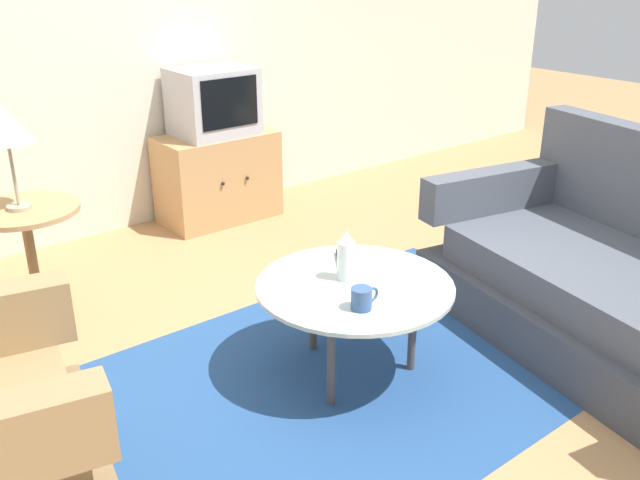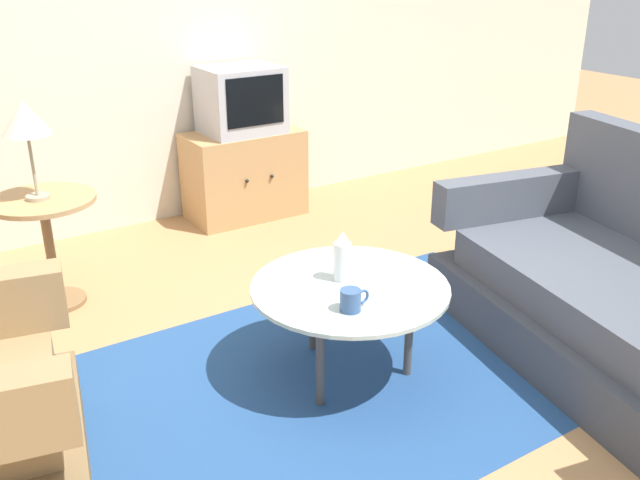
% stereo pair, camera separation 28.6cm
% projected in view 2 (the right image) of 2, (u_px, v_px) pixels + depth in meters
% --- Properties ---
extents(ground_plane, '(16.00, 16.00, 0.00)m').
position_uv_depth(ground_plane, '(321.00, 383.00, 3.04)').
color(ground_plane, '#AD7F51').
extents(back_wall, '(9.00, 0.12, 2.70)m').
position_uv_depth(back_wall, '(116.00, 17.00, 4.33)').
color(back_wall, beige).
rests_on(back_wall, ground).
extents(area_rug, '(2.42, 1.62, 0.00)m').
position_uv_depth(area_rug, '(348.00, 372.00, 3.11)').
color(area_rug, navy).
rests_on(area_rug, ground).
extents(couch, '(1.30, 1.95, 0.94)m').
position_uv_depth(couch, '(637.00, 300.00, 3.11)').
color(couch, '#3E424B').
rests_on(couch, ground).
extents(coffee_table, '(0.84, 0.84, 0.44)m').
position_uv_depth(coffee_table, '(349.00, 292.00, 2.96)').
color(coffee_table, '#B2C6C1').
rests_on(coffee_table, ground).
extents(side_table, '(0.53, 0.53, 0.59)m').
position_uv_depth(side_table, '(47.00, 228.00, 3.56)').
color(side_table, tan).
rests_on(side_table, ground).
extents(tv_stand, '(0.78, 0.45, 0.60)m').
position_uv_depth(tv_stand, '(244.00, 174.00, 4.83)').
color(tv_stand, tan).
rests_on(tv_stand, ground).
extents(television, '(0.51, 0.43, 0.44)m').
position_uv_depth(television, '(241.00, 100.00, 4.64)').
color(television, '#B7B7BC').
rests_on(television, tv_stand).
extents(table_lamp, '(0.24, 0.24, 0.49)m').
position_uv_depth(table_lamp, '(25.00, 121.00, 3.33)').
color(table_lamp, '#9E937A').
rests_on(table_lamp, side_table).
extents(vase, '(0.08, 0.08, 0.22)m').
position_uv_depth(vase, '(342.00, 257.00, 2.95)').
color(vase, white).
rests_on(vase, coffee_table).
extents(mug, '(0.13, 0.08, 0.09)m').
position_uv_depth(mug, '(351.00, 300.00, 2.72)').
color(mug, '#335184').
rests_on(mug, coffee_table).
extents(tv_remote_dark, '(0.14, 0.17, 0.02)m').
position_uv_depth(tv_remote_dark, '(343.00, 260.00, 3.16)').
color(tv_remote_dark, black).
rests_on(tv_remote_dark, coffee_table).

